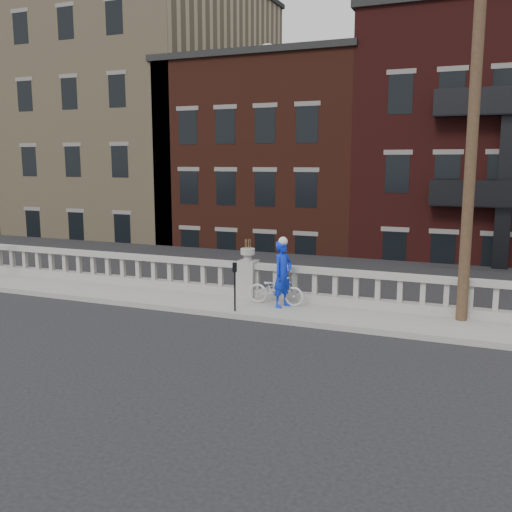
{
  "coord_description": "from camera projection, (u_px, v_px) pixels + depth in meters",
  "views": [
    {
      "loc": [
        6.73,
        -11.72,
        4.24
      ],
      "look_at": [
        0.58,
        3.2,
        1.54
      ],
      "focal_mm": 40.0,
      "sensor_mm": 36.0,
      "label": 1
    }
  ],
  "objects": [
    {
      "name": "ground",
      "position": [
        184.0,
        337.0,
        13.92
      ],
      "size": [
        120.0,
        120.0,
        0.0
      ],
      "primitive_type": "plane",
      "color": "black",
      "rests_on": "ground"
    },
    {
      "name": "sidewalk",
      "position": [
        235.0,
        305.0,
        16.64
      ],
      "size": [
        32.0,
        2.2,
        0.15
      ],
      "primitive_type": "cube",
      "color": "gray",
      "rests_on": "ground"
    },
    {
      "name": "balustrade",
      "position": [
        248.0,
        280.0,
        17.42
      ],
      "size": [
        28.0,
        0.34,
        1.03
      ],
      "color": "gray",
      "rests_on": "sidewalk"
    },
    {
      "name": "planter_pedestal",
      "position": [
        248.0,
        274.0,
        17.38
      ],
      "size": [
        0.55,
        0.55,
        1.76
      ],
      "color": "gray",
      "rests_on": "sidewalk"
    },
    {
      "name": "lower_level",
      "position": [
        381.0,
        188.0,
        34.29
      ],
      "size": [
        80.0,
        44.0,
        20.8
      ],
      "color": "#605E59",
      "rests_on": "ground"
    },
    {
      "name": "utility_pole",
      "position": [
        473.0,
        120.0,
        14.01
      ],
      "size": [
        1.6,
        0.28,
        10.0
      ],
      "color": "#422D1E",
      "rests_on": "sidewalk"
    },
    {
      "name": "parking_meter_a",
      "position": [
        235.0,
        281.0,
        15.57
      ],
      "size": [
        0.1,
        0.09,
        1.36
      ],
      "color": "black",
      "rests_on": "sidewalk"
    },
    {
      "name": "bicycle",
      "position": [
        276.0,
        289.0,
        16.38
      ],
      "size": [
        1.67,
        0.6,
        0.88
      ],
      "primitive_type": "imported",
      "rotation": [
        0.0,
        0.0,
        1.58
      ],
      "color": "silver",
      "rests_on": "sidewalk"
    },
    {
      "name": "cyclist",
      "position": [
        283.0,
        274.0,
        16.05
      ],
      "size": [
        0.65,
        0.8,
        1.89
      ],
      "primitive_type": "imported",
      "rotation": [
        0.0,
        0.0,
        1.24
      ],
      "color": "#0E2AD2",
      "rests_on": "sidewalk"
    }
  ]
}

